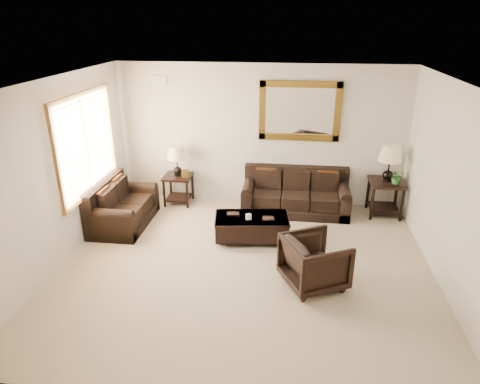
# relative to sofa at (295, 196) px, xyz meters

# --- Properties ---
(room) EXTENTS (5.51, 5.01, 2.71)m
(room) POSITION_rel_sofa_xyz_m (-0.73, -2.11, 1.06)
(room) COLOR gray
(room) RESTS_ON ground
(window) EXTENTS (0.07, 1.96, 1.66)m
(window) POSITION_rel_sofa_xyz_m (-3.43, -1.21, 1.26)
(window) COLOR white
(window) RESTS_ON room
(mirror) EXTENTS (1.50, 0.06, 1.10)m
(mirror) POSITION_rel_sofa_xyz_m (-0.00, 0.36, 1.56)
(mirror) COLOR #4C2F0F
(mirror) RESTS_ON room
(air_vent) EXTENTS (0.25, 0.02, 0.18)m
(air_vent) POSITION_rel_sofa_xyz_m (-2.63, 0.37, 2.06)
(air_vent) COLOR #999999
(air_vent) RESTS_ON room
(sofa) EXTENTS (1.99, 0.86, 0.81)m
(sofa) POSITION_rel_sofa_xyz_m (0.00, 0.00, 0.00)
(sofa) COLOR black
(sofa) RESTS_ON room
(loveseat) EXTENTS (0.85, 1.44, 0.81)m
(loveseat) POSITION_rel_sofa_xyz_m (-3.08, -0.97, 0.00)
(loveseat) COLOR black
(loveseat) RESTS_ON room
(end_table_left) EXTENTS (0.54, 0.54, 1.18)m
(end_table_left) POSITION_rel_sofa_xyz_m (-2.30, 0.09, 0.48)
(end_table_left) COLOR black
(end_table_left) RESTS_ON room
(end_table_right) EXTENTS (0.61, 0.61, 1.35)m
(end_table_right) POSITION_rel_sofa_xyz_m (1.65, 0.05, 0.59)
(end_table_right) COLOR black
(end_table_right) RESTS_ON room
(coffee_table) EXTENTS (1.28, 0.80, 0.51)m
(coffee_table) POSITION_rel_sofa_xyz_m (-0.71, -1.24, -0.04)
(coffee_table) COLOR black
(coffee_table) RESTS_ON room
(armchair) EXTENTS (0.99, 1.01, 0.79)m
(armchair) POSITION_rel_sofa_xyz_m (0.27, -2.44, 0.10)
(armchair) COLOR black
(armchair) RESTS_ON floor
(potted_plant) EXTENTS (0.30, 0.32, 0.21)m
(potted_plant) POSITION_rel_sofa_xyz_m (1.79, -0.07, 0.48)
(potted_plant) COLOR #265E20
(potted_plant) RESTS_ON end_table_right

